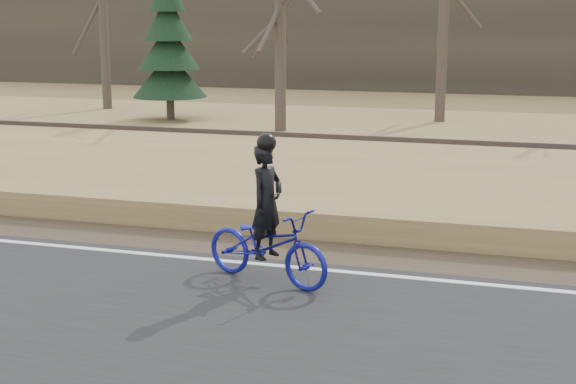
# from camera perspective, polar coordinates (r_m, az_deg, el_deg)

# --- Properties ---
(ground) EXTENTS (120.00, 120.00, 0.00)m
(ground) POSITION_cam_1_polar(r_m,az_deg,el_deg) (13.01, -16.64, -4.19)
(ground) COLOR #96834C
(ground) RESTS_ON ground
(edge_line) EXTENTS (120.00, 0.12, 0.01)m
(edge_line) POSITION_cam_1_polar(r_m,az_deg,el_deg) (13.16, -16.19, -3.68)
(edge_line) COLOR silver
(edge_line) RESTS_ON road
(shoulder) EXTENTS (120.00, 1.60, 0.04)m
(shoulder) POSITION_cam_1_polar(r_m,az_deg,el_deg) (13.99, -13.99, -2.80)
(shoulder) COLOR #473A2B
(shoulder) RESTS_ON ground
(embankment) EXTENTS (120.00, 5.00, 0.44)m
(embankment) POSITION_cam_1_polar(r_m,az_deg,el_deg) (16.52, -8.81, 0.46)
(embankment) COLOR #96834C
(embankment) RESTS_ON ground
(ballast) EXTENTS (120.00, 3.00, 0.45)m
(ballast) POSITION_cam_1_polar(r_m,az_deg,el_deg) (19.95, -4.18, 2.66)
(ballast) COLOR slate
(ballast) RESTS_ON ground
(railroad) EXTENTS (120.00, 2.40, 0.29)m
(railroad) POSITION_cam_1_polar(r_m,az_deg,el_deg) (19.91, -4.20, 3.52)
(railroad) COLOR black
(railroad) RESTS_ON ballast
(treeline_backdrop) EXTENTS (120.00, 4.00, 6.00)m
(treeline_backdrop) POSITION_cam_1_polar(r_m,az_deg,el_deg) (41.00, 6.82, 11.52)
(treeline_backdrop) COLOR #383328
(treeline_backdrop) RESTS_ON ground
(cyclist) EXTENTS (2.07, 1.28, 2.04)m
(cyclist) POSITION_cam_1_polar(r_m,az_deg,el_deg) (10.81, -1.50, -3.16)
(cyclist) COLOR navy
(cyclist) RESTS_ON road
(bare_tree_near_left) EXTENTS (0.36, 0.36, 7.92)m
(bare_tree_near_left) POSITION_cam_1_polar(r_m,az_deg,el_deg) (25.47, -0.56, 13.25)
(bare_tree_near_left) COLOR #463D34
(bare_tree_near_left) RESTS_ON ground
(conifer) EXTENTS (2.60, 2.60, 5.29)m
(conifer) POSITION_cam_1_polar(r_m,az_deg,el_deg) (28.58, -8.49, 10.10)
(conifer) COLOR #463D34
(conifer) RESTS_ON ground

